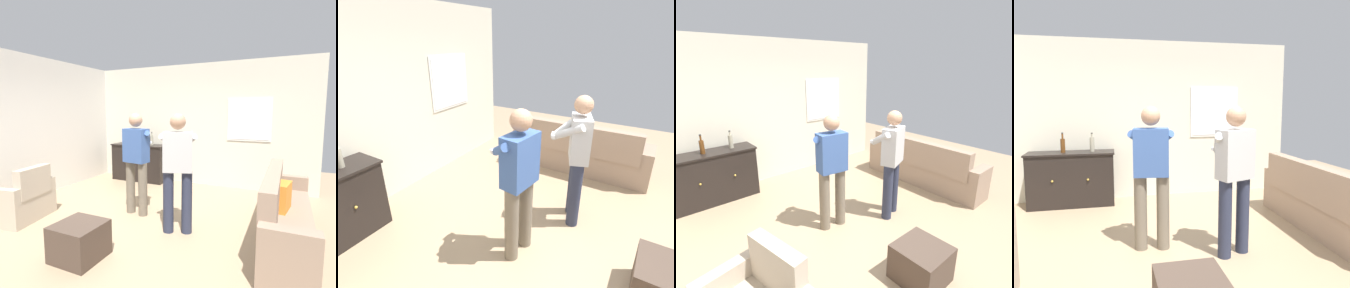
{
  "view_description": "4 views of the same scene",
  "coord_description": "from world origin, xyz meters",
  "views": [
    {
      "loc": [
        1.99,
        -3.23,
        1.7
      ],
      "look_at": [
        0.13,
        0.77,
        1.16
      ],
      "focal_mm": 28.0,
      "sensor_mm": 36.0,
      "label": 1
    },
    {
      "loc": [
        -2.35,
        -0.69,
        2.3
      ],
      "look_at": [
        -0.06,
        0.68,
        1.19
      ],
      "focal_mm": 28.0,
      "sensor_mm": 36.0,
      "label": 2
    },
    {
      "loc": [
        -2.35,
        -2.32,
        2.32
      ],
      "look_at": [
        0.2,
        0.68,
        1.11
      ],
      "focal_mm": 28.0,
      "sensor_mm": 36.0,
      "label": 3
    },
    {
      "loc": [
        -0.72,
        -3.3,
        1.73
      ],
      "look_at": [
        0.18,
        0.78,
        1.19
      ],
      "focal_mm": 35.0,
      "sensor_mm": 36.0,
      "label": 4
    }
  ],
  "objects": [
    {
      "name": "wall_back_with_window",
      "position": [
        0.03,
        2.66,
        1.4
      ],
      "size": [
        5.2,
        0.15,
        2.8
      ],
      "color": "beige",
      "rests_on": "ground"
    },
    {
      "name": "bottle_wine_green",
      "position": [
        -1.48,
        2.3,
        1.02
      ],
      "size": [
        0.07,
        0.07,
        0.33
      ],
      "color": "#593314",
      "rests_on": "sideboard_cabinet"
    },
    {
      "name": "sideboard_cabinet",
      "position": [
        -1.36,
        2.3,
        0.45
      ],
      "size": [
        1.4,
        0.49,
        0.9
      ],
      "color": "black",
      "rests_on": "ground"
    },
    {
      "name": "bottle_liquor_amber",
      "position": [
        -1.02,
        2.31,
        1.03
      ],
      "size": [
        0.08,
        0.08,
        0.31
      ],
      "color": "gray",
      "rests_on": "sideboard_cabinet"
    },
    {
      "name": "couch",
      "position": [
        1.99,
        0.41,
        0.34
      ],
      "size": [
        0.57,
        2.41,
        0.92
      ],
      "color": "gray",
      "rests_on": "ground"
    },
    {
      "name": "ground",
      "position": [
        0.0,
        0.0,
        0.0
      ],
      "size": [
        10.4,
        10.4,
        0.0
      ],
      "primitive_type": "plane",
      "color": "#9E8466"
    },
    {
      "name": "person_standing_left",
      "position": [
        -0.27,
        0.4,
        0.94
      ],
      "size": [
        0.55,
        0.5,
        1.68
      ],
      "color": "#6B6051",
      "rests_on": "ground"
    },
    {
      "name": "person_standing_right",
      "position": [
        0.61,
        0.05,
        0.94
      ],
      "size": [
        0.52,
        0.52,
        1.68
      ],
      "color": "#282D42",
      "rests_on": "ground"
    }
  ]
}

